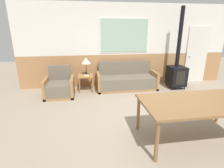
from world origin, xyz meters
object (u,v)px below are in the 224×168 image
object	(u,v)px
table_lamp	(86,61)
couch	(126,81)
armchair	(60,87)
wood_stove	(177,71)
dining_table	(196,105)
side_table	(86,78)

from	to	relation	value
table_lamp	couch	bearing A→B (deg)	-3.92
armchair	table_lamp	world-z (taller)	table_lamp
armchair	wood_stove	bearing A→B (deg)	-12.18
armchair	wood_stove	size ratio (longest dim) A/B	0.33
armchair	wood_stove	world-z (taller)	wood_stove
couch	dining_table	world-z (taller)	couch
armchair	wood_stove	xyz separation A→B (m)	(3.76, 0.15, 0.33)
couch	armchair	world-z (taller)	couch
couch	table_lamp	world-z (taller)	table_lamp
dining_table	couch	bearing A→B (deg)	100.43
side_table	wood_stove	xyz separation A→B (m)	(2.98, -0.17, 0.17)
wood_stove	armchair	bearing A→B (deg)	-177.64
dining_table	wood_stove	distance (m)	2.95
dining_table	table_lamp	bearing A→B (deg)	121.56
dining_table	wood_stove	bearing A→B (deg)	67.56
armchair	table_lamp	size ratio (longest dim) A/B	1.55
armchair	couch	bearing A→B (deg)	-6.07
side_table	table_lamp	bearing A→B (deg)	69.23
table_lamp	armchair	bearing A→B (deg)	-153.49
table_lamp	dining_table	bearing A→B (deg)	-58.44
table_lamp	dining_table	xyz separation A→B (m)	(1.83, -2.97, -0.27)
side_table	dining_table	distance (m)	3.44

